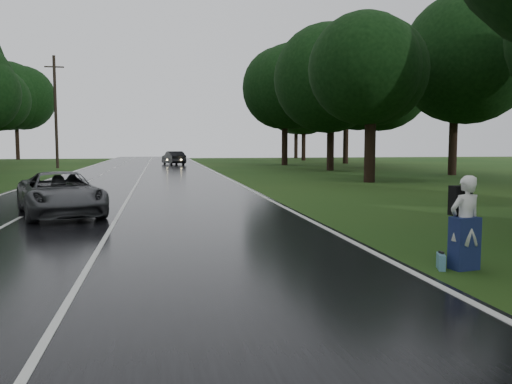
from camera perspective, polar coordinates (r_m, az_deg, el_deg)
ground at (r=8.63m, az=-19.49°, el=-10.80°), size 160.00×160.00×0.00m
road at (r=28.32m, az=-13.19°, el=0.43°), size 12.00×140.00×0.04m
lane_center at (r=28.32m, az=-13.19°, el=0.48°), size 0.12×140.00×0.01m
grey_car at (r=18.02m, az=-20.65°, el=-0.16°), size 3.76×5.53×1.41m
far_car at (r=59.17m, az=-9.03°, el=3.71°), size 2.69×4.82×1.50m
hitchhiker at (r=10.49m, az=21.89°, el=-3.46°), size 0.71×0.66×1.77m
suitcase at (r=10.43m, az=19.61°, el=-7.19°), size 0.26×0.43×0.29m
utility_pole_far at (r=54.42m, az=-20.91°, el=2.46°), size 1.80×0.28×10.82m
tree_right_d at (r=32.79m, az=12.30°, el=1.05°), size 8.26×8.26×12.91m
tree_right_e at (r=46.97m, az=8.12°, el=2.36°), size 8.62×8.62×13.47m
tree_right_f at (r=58.45m, az=3.15°, el=2.97°), size 9.82×9.82×15.34m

